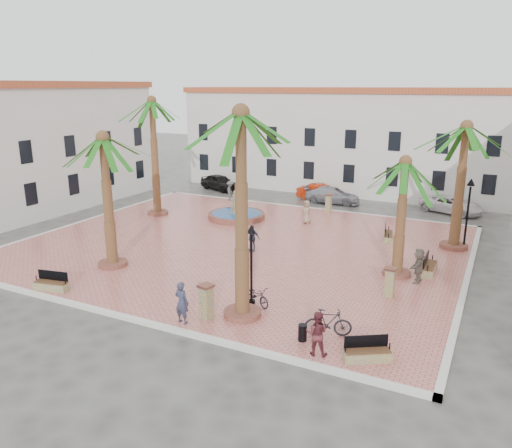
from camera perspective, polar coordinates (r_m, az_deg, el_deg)
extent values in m
plane|color=#56544F|center=(31.05, -1.65, -2.62)|extent=(120.00, 120.00, 0.00)
cube|color=#D7756A|center=(31.03, -1.65, -2.49)|extent=(26.00, 22.00, 0.15)
cube|color=silver|center=(40.68, 5.69, 1.84)|extent=(26.30, 0.30, 0.16)
cube|color=silver|center=(22.64, -15.14, -10.15)|extent=(26.30, 0.30, 0.16)
cube|color=silver|center=(27.71, 22.92, -6.03)|extent=(0.30, 22.30, 0.16)
cube|color=silver|center=(38.68, -18.88, 0.33)|extent=(0.30, 22.30, 0.16)
cube|color=silver|center=(48.33, 9.73, 9.20)|extent=(30.00, 7.00, 9.00)
cube|color=#B7512D|center=(48.05, 10.00, 14.83)|extent=(30.40, 7.40, 0.50)
cube|color=black|center=(50.96, -5.94, 7.05)|extent=(1.00, 0.12, 1.60)
cube|color=black|center=(49.07, -2.21, 6.79)|extent=(1.00, 0.12, 1.60)
cube|color=black|center=(47.40, 1.80, 6.48)|extent=(1.00, 0.12, 1.60)
cube|color=black|center=(45.97, 6.06, 6.12)|extent=(1.00, 0.12, 1.60)
cube|color=black|center=(44.81, 10.57, 5.70)|extent=(1.00, 0.12, 1.60)
cube|color=black|center=(43.95, 15.28, 5.22)|extent=(1.00, 0.12, 1.60)
cube|color=black|center=(43.39, 20.14, 4.68)|extent=(1.00, 0.12, 1.60)
cube|color=black|center=(43.15, 25.07, 4.11)|extent=(1.00, 0.12, 1.60)
cube|color=black|center=(50.61, -6.03, 10.41)|extent=(1.00, 0.12, 1.60)
cube|color=black|center=(48.70, -2.25, 10.28)|extent=(1.00, 0.12, 1.60)
cube|color=black|center=(47.01, 1.83, 10.10)|extent=(1.00, 0.12, 1.60)
cube|color=black|center=(45.58, 6.17, 9.84)|extent=(1.00, 0.12, 1.60)
cube|color=black|center=(44.41, 10.77, 9.51)|extent=(1.00, 0.12, 1.60)
cube|color=black|center=(43.53, 15.56, 9.10)|extent=(1.00, 0.12, 1.60)
cube|color=black|center=(42.97, 20.51, 8.61)|extent=(1.00, 0.12, 1.60)
cube|color=black|center=(42.73, 25.54, 8.05)|extent=(1.00, 0.12, 1.60)
cube|color=silver|center=(42.28, -25.24, 7.40)|extent=(6.00, 24.00, 9.50)
cube|color=#B7512D|center=(41.99, -26.05, 14.14)|extent=(6.40, 24.40, 0.50)
cube|color=black|center=(39.14, -24.35, 3.15)|extent=(0.12, 1.00, 1.60)
cube|color=black|center=(41.71, -20.14, 4.28)|extent=(0.12, 1.00, 1.60)
cube|color=black|center=(44.49, -16.43, 5.25)|extent=(0.12, 1.00, 1.60)
cube|color=black|center=(47.44, -13.16, 6.09)|extent=(0.12, 1.00, 1.60)
cube|color=black|center=(38.68, -24.85, 7.48)|extent=(0.12, 1.00, 1.60)
cube|color=black|center=(41.27, -20.53, 8.36)|extent=(0.12, 1.00, 1.60)
cube|color=black|center=(44.08, -16.73, 9.09)|extent=(0.12, 1.00, 1.60)
cube|color=black|center=(47.06, -13.38, 9.69)|extent=(0.12, 1.00, 1.60)
cylinder|color=brown|center=(37.06, -2.23, 0.96)|extent=(4.20, 4.20, 0.40)
cylinder|color=#194C8C|center=(37.01, -2.24, 1.23)|extent=(3.70, 3.70, 0.06)
cylinder|color=#8E8458|center=(37.01, -2.24, 1.26)|extent=(0.90, 0.90, 0.80)
cylinder|color=#8E8458|center=(36.82, -2.25, 2.47)|extent=(0.60, 0.60, 1.20)
sphere|color=#8E8458|center=(36.65, -2.26, 3.61)|extent=(0.44, 0.44, 0.44)
cylinder|color=brown|center=(38.97, -11.16, 1.28)|extent=(1.58, 1.58, 0.24)
cylinder|color=brown|center=(38.16, -11.50, 7.47)|extent=(0.51, 0.51, 8.26)
sphere|color=brown|center=(37.82, -11.84, 13.67)|extent=(0.69, 0.69, 0.69)
cylinder|color=brown|center=(28.52, -16.04, -4.36)|extent=(1.57, 1.57, 0.24)
cylinder|color=brown|center=(27.56, -16.58, 2.49)|extent=(0.51, 0.51, 6.75)
sphere|color=brown|center=(27.04, -17.14, 9.47)|extent=(0.69, 0.69, 0.69)
cylinder|color=brown|center=(21.73, -1.57, -10.15)|extent=(1.61, 1.61, 0.24)
cylinder|color=brown|center=(20.25, -1.66, 0.81)|extent=(0.52, 0.52, 8.31)
sphere|color=brown|center=(19.60, -1.76, 12.63)|extent=(0.70, 0.70, 0.70)
cylinder|color=brown|center=(27.13, 15.77, -5.40)|extent=(1.45, 1.45, 0.22)
cylinder|color=brown|center=(26.24, 16.24, 0.68)|extent=(0.47, 0.47, 5.73)
sphere|color=brown|center=(25.68, 16.73, 6.87)|extent=(0.63, 0.63, 0.63)
cylinder|color=brown|center=(32.65, 21.63, -2.33)|extent=(1.66, 1.66, 0.25)
cylinder|color=brown|center=(31.79, 22.29, 3.95)|extent=(0.54, 0.54, 7.06)
sphere|color=brown|center=(31.34, 22.95, 10.27)|extent=(0.72, 0.72, 0.72)
cube|color=#8E8458|center=(26.18, -22.35, -6.60)|extent=(1.79, 0.85, 0.38)
cube|color=#56351E|center=(26.11, -22.40, -6.15)|extent=(1.68, 0.78, 0.06)
cube|color=black|center=(26.17, -22.18, -5.47)|extent=(1.60, 0.36, 0.48)
cylinder|color=black|center=(26.55, -23.83, -5.68)|extent=(0.05, 0.05, 0.29)
cylinder|color=black|center=(25.59, -20.98, -6.16)|extent=(0.05, 0.05, 0.29)
cube|color=#8E8458|center=(18.91, 12.58, -14.52)|extent=(1.73, 1.35, 0.38)
cube|color=#56351E|center=(18.80, 12.62, -13.94)|extent=(1.63, 1.26, 0.06)
cube|color=black|center=(18.85, 12.47, -12.95)|extent=(1.40, 0.90, 0.48)
cylinder|color=black|center=(18.52, 10.19, -13.87)|extent=(0.05, 0.05, 0.29)
cylinder|color=black|center=(19.00, 15.03, -13.38)|extent=(0.05, 0.05, 0.29)
cube|color=#8E8458|center=(27.85, 19.22, -4.92)|extent=(0.58, 1.88, 0.42)
cube|color=#56351E|center=(27.77, 19.26, -4.46)|extent=(0.53, 1.78, 0.06)
cube|color=black|center=(27.71, 18.84, -3.85)|extent=(0.06, 1.77, 0.52)
cylinder|color=black|center=(26.90, 19.03, -4.80)|extent=(0.05, 0.05, 0.31)
cylinder|color=black|center=(28.57, 19.52, -3.66)|extent=(0.05, 0.05, 0.31)
cube|color=#8E8458|center=(32.94, 14.88, -1.45)|extent=(0.89, 1.84, 0.39)
cube|color=#56351E|center=(32.88, 14.91, -1.07)|extent=(0.83, 1.73, 0.06)
cube|color=black|center=(32.80, 14.56, -0.61)|extent=(0.40, 1.64, 0.49)
cylinder|color=black|center=(32.05, 14.92, -1.29)|extent=(0.05, 0.05, 0.29)
cylinder|color=black|center=(33.65, 14.92, -0.49)|extent=(0.05, 0.05, 0.29)
cylinder|color=black|center=(22.94, -0.53, -8.83)|extent=(0.33, 0.33, 0.15)
cylinder|color=black|center=(22.30, -0.54, -4.94)|extent=(0.11, 0.11, 3.28)
cone|color=black|center=(21.74, -0.55, -0.55)|extent=(0.40, 0.40, 0.36)
sphere|color=beige|center=(21.78, -0.55, -0.90)|extent=(0.22, 0.22, 0.22)
cylinder|color=black|center=(32.81, 22.63, -2.42)|extent=(0.38, 0.38, 0.17)
cylinder|color=black|center=(32.30, 22.99, 0.84)|extent=(0.13, 0.13, 3.82)
cone|color=black|center=(31.88, 23.38, 4.44)|extent=(0.47, 0.47, 0.42)
sphere|color=beige|center=(31.91, 23.35, 4.16)|extent=(0.25, 0.25, 0.25)
cube|color=#8E8458|center=(21.32, -5.68, -8.97)|extent=(0.53, 0.53, 1.44)
cube|color=brown|center=(21.01, -5.74, -7.05)|extent=(0.66, 0.66, 0.11)
cube|color=#8E8458|center=(39.08, 8.30, 2.29)|extent=(0.42, 0.42, 1.34)
cube|color=brown|center=(38.93, 8.34, 3.33)|extent=(0.52, 0.52, 0.10)
cube|color=#8E8458|center=(24.16, 15.05, -6.56)|extent=(0.42, 0.42, 1.34)
cube|color=brown|center=(23.91, 15.17, -4.96)|extent=(0.53, 0.53, 0.10)
cylinder|color=black|center=(19.80, 5.34, -12.26)|extent=(0.34, 0.34, 0.67)
imported|color=#31324A|center=(21.05, -8.48, -8.85)|extent=(0.69, 0.48, 1.82)
imported|color=black|center=(22.63, 0.05, -8.16)|extent=(1.78, 1.26, 0.89)
imported|color=maroon|center=(18.70, 6.95, -12.30)|extent=(0.94, 0.80, 1.69)
imported|color=black|center=(20.16, 8.26, -11.08)|extent=(1.93, 1.16, 1.12)
imported|color=#9F8168|center=(35.68, 5.80, 1.38)|extent=(0.83, 0.54, 1.68)
imported|color=#3C4362|center=(29.62, -0.48, -1.60)|extent=(0.98, 0.52, 1.59)
imported|color=#515056|center=(42.73, -2.98, 3.82)|extent=(0.94, 1.23, 1.68)
imported|color=#685F53|center=(26.21, 18.08, -4.53)|extent=(0.62, 1.67, 1.77)
imported|color=black|center=(47.92, -4.17, 4.78)|extent=(4.68, 3.15, 1.48)
imported|color=red|center=(43.97, 7.44, 3.63)|extent=(4.16, 1.48, 1.37)
imported|color=#9C9BA3|center=(42.91, 8.74, 3.27)|extent=(4.76, 2.14, 1.36)
imported|color=white|center=(42.00, 21.43, 2.08)|extent=(5.26, 3.84, 1.33)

